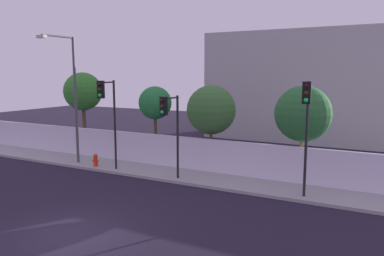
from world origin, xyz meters
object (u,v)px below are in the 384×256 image
Objects in this scene: roadside_tree_leftmost at (83,92)px; roadside_tree_rightmost at (303,114)px; fire_hydrant at (96,160)px; roadside_tree_midright at (211,110)px; traffic_light_center at (108,106)px; roadside_tree_midleft at (155,103)px; traffic_light_right at (170,119)px; traffic_light_left at (306,115)px; street_lamp_curbside at (71,90)px.

roadside_tree_rightmost is at bearing 0.00° from roadside_tree_leftmost.
fire_hydrant is 7.31m from roadside_tree_midright.
roadside_tree_leftmost reaches higher than roadside_tree_rightmost.
traffic_light_center is 3.71m from fire_hydrant.
fire_hydrant is 0.15× the size of roadside_tree_rightmost.
traffic_light_center reaches higher than roadside_tree_midleft.
traffic_light_center is at bearing -177.76° from traffic_light_right.
traffic_light_left is at bearing -29.27° from roadside_tree_midright.
traffic_light_right is 5.86× the size of fire_hydrant.
traffic_light_center is 1.17× the size of traffic_light_right.
traffic_light_right is at bearing -149.08° from roadside_tree_rightmost.
roadside_tree_rightmost is (8.81, 0.00, -0.22)m from roadside_tree_midleft.
traffic_light_right is at bearing -4.31° from street_lamp_curbside.
street_lamp_curbside is 4.34m from fire_hydrant.
traffic_light_right is at bearing -21.10° from roadside_tree_leftmost.
roadside_tree_midright is at bearing 0.00° from roadside_tree_midleft.
traffic_light_left is at bearing -76.86° from roadside_tree_rightmost.
traffic_light_right is at bearing 2.24° from traffic_light_center.
roadside_tree_midleft is at bearing 36.34° from street_lamp_curbside.
fire_hydrant is 5.86m from roadside_tree_leftmost.
street_lamp_curbside is at bearing 175.69° from traffic_light_right.
traffic_light_center is 0.89× the size of roadside_tree_leftmost.
traffic_light_center is 6.27m from roadside_tree_leftmost.
street_lamp_curbside is at bearing -178.63° from fire_hydrant.
fire_hydrant is 4.85m from roadside_tree_midleft.
roadside_tree_rightmost reaches higher than roadside_tree_midleft.
roadside_tree_rightmost is (12.75, 2.90, -1.07)m from street_lamp_curbside.
traffic_light_left is 10.11m from roadside_tree_midleft.
street_lamp_curbside is 1.53× the size of roadside_tree_midright.
street_lamp_curbside is (-7.03, 0.53, 1.28)m from traffic_light_right.
roadside_tree_leftmost is at bearing -180.00° from roadside_tree_rightmost.
street_lamp_curbside is 3.45m from roadside_tree_leftmost.
roadside_tree_leftmost is 9.59m from roadside_tree_midright.
roadside_tree_midright is (7.70, 2.90, -1.09)m from street_lamp_curbside.
roadside_tree_midleft is 8.81m from roadside_tree_rightmost.
fire_hydrant is at bearing 178.07° from traffic_light_left.
roadside_tree_midleft is (-3.09, 3.43, 0.43)m from traffic_light_right.
street_lamp_curbside is (-3.27, 0.68, 0.77)m from traffic_light_center.
traffic_light_center is at bearing -178.23° from traffic_light_left.
street_lamp_curbside is at bearing -143.66° from roadside_tree_midleft.
fire_hydrant is at bearing 1.37° from street_lamp_curbside.
roadside_tree_midright is at bearing 150.73° from traffic_light_left.
roadside_tree_leftmost reaches higher than fire_hydrant.
roadside_tree_midright is 5.05m from roadside_tree_rightmost.
traffic_light_right is at bearing -6.03° from fire_hydrant.
roadside_tree_midright is at bearing 38.95° from traffic_light_center.
traffic_light_right is 0.90× the size of roadside_tree_midleft.
traffic_light_left is 6.92× the size of fire_hydrant.
roadside_tree_midright is at bearing 0.00° from roadside_tree_leftmost.
roadside_tree_leftmost is at bearing 168.03° from traffic_light_left.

